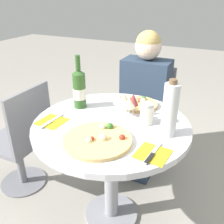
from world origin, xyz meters
TOP-DOWN VIEW (x-y plane):
  - ground_plane at (0.00, 0.00)m, footprint 12.00×12.00m
  - dining_table at (0.00, 0.00)m, footprint 0.92×0.92m
  - chair_behind_diner at (-0.03, 0.80)m, footprint 0.41×0.41m
  - seated_diner at (-0.03, 0.66)m, footprint 0.38×0.46m
  - chair_empty_side at (-0.74, -0.01)m, footprint 0.41×0.41m
  - pizza_large at (0.03, -0.21)m, footprint 0.35×0.35m
  - pizza_small_far at (0.07, 0.29)m, footprint 0.24×0.24m
  - wine_bottle at (-0.28, 0.11)m, footprint 0.08×0.08m
  - tall_carafe at (0.33, 0.01)m, footprint 0.08×0.08m
  - sugar_shaker at (0.19, 0.08)m, footprint 0.08×0.08m
  - wine_glass_center at (0.04, 0.10)m, footprint 0.08×0.08m
  - wine_glass_back_right at (0.08, 0.13)m, footprint 0.07×0.07m
  - wine_glass_back_left at (-0.01, 0.13)m, footprint 0.07×0.07m
  - wine_glass_front_right at (0.08, 0.07)m, footprint 0.07×0.07m
  - place_setting_left at (-0.32, -0.15)m, footprint 0.16×0.19m
  - place_setting_right at (0.31, -0.20)m, footprint 0.16×0.19m

SIDE VIEW (x-z plane):
  - ground_plane at x=0.00m, z-range 0.00..0.00m
  - chair_behind_diner at x=-0.03m, z-range -0.01..0.84m
  - chair_empty_side at x=-0.74m, z-range -0.01..0.84m
  - seated_diner at x=-0.03m, z-range -0.05..1.12m
  - dining_table at x=0.00m, z-range 0.24..1.00m
  - place_setting_left at x=-0.32m, z-range 0.75..0.76m
  - place_setting_right at x=0.31m, z-range 0.75..0.76m
  - pizza_large at x=0.03m, z-range 0.74..0.79m
  - pizza_small_far at x=0.07m, z-range 0.74..0.79m
  - sugar_shaker at x=0.19m, z-range 0.75..0.88m
  - wine_glass_back_left at x=-0.01m, z-range 0.78..0.92m
  - wine_glass_back_right at x=0.08m, z-range 0.79..0.93m
  - wine_glass_front_right at x=0.08m, z-range 0.79..0.94m
  - wine_glass_center at x=0.04m, z-range 0.79..0.94m
  - wine_bottle at x=-0.28m, z-range 0.71..1.05m
  - tall_carafe at x=0.33m, z-range 0.74..1.05m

